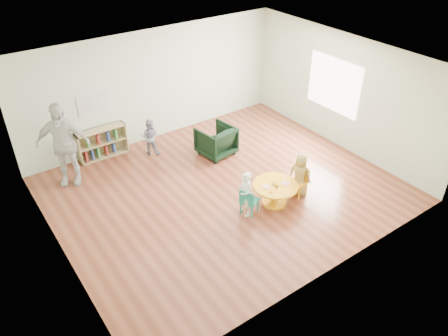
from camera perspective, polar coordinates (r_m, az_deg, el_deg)
name	(u,v)px	position (r m, az deg, el deg)	size (l,w,h in m)	color
room	(225,110)	(8.60, 0.09, 7.53)	(7.10, 7.00, 2.80)	brown
activity_table	(275,191)	(9.04, 6.70, -2.94)	(0.93, 0.93, 0.51)	#EFA614
kid_chair_left	(248,201)	(8.71, 3.22, -4.32)	(0.42, 0.42, 0.60)	#17816D
kid_chair_right	(300,180)	(9.40, 9.85, -1.60)	(0.38, 0.38, 0.61)	#EFA614
bookshelf	(101,143)	(10.95, -15.73, 3.20)	(1.20, 0.30, 0.75)	#9F8B58
alphabet_poster	(93,103)	(10.63, -16.71, 8.09)	(0.74, 0.01, 0.54)	white
armchair	(216,141)	(10.62, -1.04, 3.57)	(0.79, 0.81, 0.74)	black
child_left	(245,194)	(8.60, 2.82, -3.46)	(0.36, 0.23, 0.97)	white
child_right	(300,174)	(9.30, 9.88, -0.83)	(0.48, 0.31, 0.98)	yellow
toddler	(150,137)	(10.76, -9.65, 4.06)	(0.45, 0.35, 0.92)	#1B1F43
adult_caretaker	(63,144)	(9.90, -20.28, 2.92)	(1.13, 0.47, 1.92)	silver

